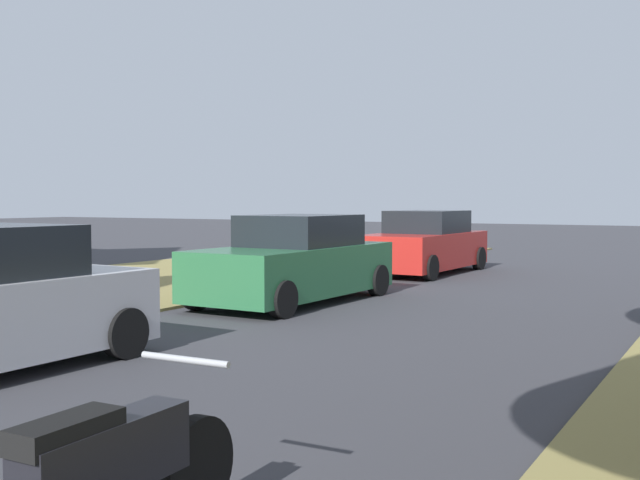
{
  "coord_description": "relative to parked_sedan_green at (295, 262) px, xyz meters",
  "views": [
    {
      "loc": [
        4.87,
        2.2,
        1.85
      ],
      "look_at": [
        0.69,
        9.52,
        1.4
      ],
      "focal_mm": 42.73,
      "sensor_mm": 36.0,
      "label": 1
    }
  ],
  "objects": [
    {
      "name": "parked_sedan_green",
      "position": [
        0.0,
        0.0,
        0.0
      ],
      "size": [
        2.02,
        4.44,
        1.57
      ],
      "color": "#28663D",
      "rests_on": "ground"
    },
    {
      "name": "parked_sedan_red",
      "position": [
        -0.04,
        6.31,
        0.0
      ],
      "size": [
        2.02,
        4.44,
        1.57
      ],
      "color": "red",
      "rests_on": "ground"
    },
    {
      "name": "parked_motorcycle",
      "position": [
        4.43,
        -8.99,
        -0.24
      ],
      "size": [
        0.6,
        2.05,
        0.97
      ],
      "color": "black",
      "rests_on": "ground"
    }
  ]
}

